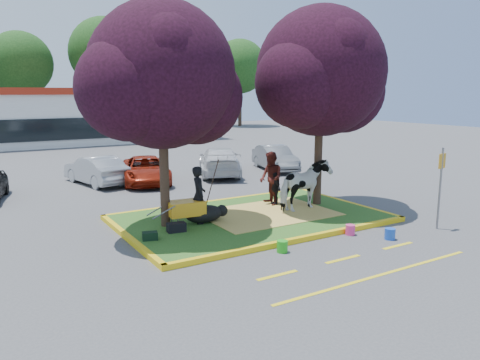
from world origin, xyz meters
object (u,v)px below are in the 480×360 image
wheelbarrow (187,208)px  bucket_pink (350,230)px  bucket_green (282,246)px  handler (199,195)px  bucket_blue (390,234)px  car_silver (96,170)px  sign_post (441,179)px  calf (204,214)px  cow (305,186)px

wheelbarrow → bucket_pink: size_ratio=6.53×
bucket_green → wheelbarrow: bearing=111.4°
handler → bucket_blue: size_ratio=5.50×
bucket_blue → car_silver: 13.40m
wheelbarrow → bucket_pink: 4.87m
bucket_pink → sign_post: bearing=-18.9°
calf → bucket_pink: size_ratio=4.13×
handler → wheelbarrow: 0.56m
bucket_blue → car_silver: bearing=111.8°
calf → handler: 0.62m
cow → bucket_green: cow is taller
calf → bucket_blue: size_ratio=3.87×
calf → handler: size_ratio=0.70×
sign_post → cow: bearing=116.2°
handler → bucket_pink: bearing=-115.0°
cow → bucket_pink: cow is taller
wheelbarrow → bucket_green: wheelbarrow is taller
handler → car_silver: size_ratio=0.45×
wheelbarrow → car_silver: 8.58m
calf → wheelbarrow: bearing=176.4°
sign_post → car_silver: size_ratio=0.64×
wheelbarrow → calf: bearing=1.1°
handler → wheelbarrow: (-0.42, -0.00, -0.37)m
cow → bucket_pink: size_ratio=6.73×
cow → bucket_blue: bearing=172.9°
wheelbarrow → bucket_green: (1.24, -3.16, -0.50)m
sign_post → bucket_blue: bearing=171.2°
calf → bucket_pink: bearing=-40.1°
bucket_green → calf: bearing=102.3°
calf → bucket_blue: calf is taller
handler → sign_post: sign_post is taller
wheelbarrow → car_silver: car_silver is taller
bucket_green → car_silver: bearing=98.4°
sign_post → bucket_blue: (-2.05, 0.02, -1.37)m
bucket_pink → bucket_blue: 1.10m
wheelbarrow → sign_post: size_ratio=0.78×
cow → calf: size_ratio=1.63×
bucket_green → bucket_pink: 2.59m
bucket_blue → calf: bearing=135.7°
bucket_green → bucket_pink: size_ratio=1.04×
cow → bucket_blue: (0.31, -3.43, -0.83)m
bucket_green → bucket_blue: bearing=-12.3°
sign_post → car_silver: bearing=111.3°
handler → car_silver: 8.62m
handler → sign_post: (6.10, -3.89, 0.51)m
cow → sign_post: (2.36, -3.45, 0.53)m
cow → wheelbarrow: bearing=71.6°
cow → bucket_pink: 2.69m
handler → bucket_blue: bearing=-117.5°
cow → sign_post: size_ratio=0.81×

